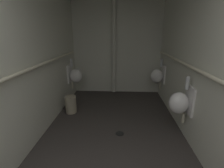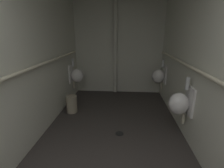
{
  "view_description": "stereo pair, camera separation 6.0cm",
  "coord_description": "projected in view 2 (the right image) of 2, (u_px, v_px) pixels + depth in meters",
  "views": [
    {
      "loc": [
        0.11,
        -0.24,
        1.64
      ],
      "look_at": [
        -0.03,
        2.43,
        0.81
      ],
      "focal_mm": 26.78,
      "sensor_mm": 36.0,
      "label": 1
    },
    {
      "loc": [
        0.17,
        -0.24,
        1.64
      ],
      "look_at": [
        -0.03,
        2.43,
        0.81
      ],
      "focal_mm": 26.78,
      "sensor_mm": 36.0,
      "label": 2
    }
  ],
  "objects": [
    {
      "name": "wall_left",
      "position": [
        33.0,
        59.0,
        2.5
      ],
      "size": [
        0.06,
        4.43,
        2.51
      ],
      "primitive_type": "cube",
      "color": "silver",
      "rests_on": "ground"
    },
    {
      "name": "urinal_right_mid",
      "position": [
        180.0,
        103.0,
        2.53
      ],
      "size": [
        0.32,
        0.3,
        0.76
      ],
      "color": "white"
    },
    {
      "name": "wall_right",
      "position": [
        199.0,
        61.0,
        2.33
      ],
      "size": [
        0.06,
        4.43,
        2.51
      ],
      "primitive_type": "cube",
      "color": "silver",
      "rests_on": "ground"
    },
    {
      "name": "urinal_left_mid",
      "position": [
        76.0,
        75.0,
        4.18
      ],
      "size": [
        0.32,
        0.3,
        0.76
      ],
      "color": "white"
    },
    {
      "name": "supply_pipe_left",
      "position": [
        39.0,
        65.0,
        2.52
      ],
      "size": [
        0.06,
        3.62,
        0.06
      ],
      "color": "beige"
    },
    {
      "name": "wall_back",
      "position": [
        119.0,
        47.0,
        4.49
      ],
      "size": [
        2.47,
        0.06,
        2.51
      ],
      "primitive_type": "cube",
      "color": "silver",
      "rests_on": "ground"
    },
    {
      "name": "supply_pipe_right",
      "position": [
        191.0,
        67.0,
        2.39
      ],
      "size": [
        0.06,
        3.72,
        0.06
      ],
      "color": "beige"
    },
    {
      "name": "urinal_right_far",
      "position": [
        159.0,
        76.0,
        4.11
      ],
      "size": [
        0.32,
        0.3,
        0.76
      ],
      "color": "white"
    },
    {
      "name": "floor_drain",
      "position": [
        120.0,
        133.0,
        2.82
      ],
      "size": [
        0.14,
        0.14,
        0.01
      ],
      "primitive_type": "cylinder",
      "color": "black",
      "rests_on": "ground"
    },
    {
      "name": "floor",
      "position": [
        113.0,
        137.0,
        2.8
      ],
      "size": [
        2.47,
        4.43,
        0.08
      ],
      "primitive_type": "cube",
      "color": "#383330",
      "rests_on": "ground"
    },
    {
      "name": "standpipe_back_wall",
      "position": [
        115.0,
        48.0,
        4.4
      ],
      "size": [
        0.11,
        0.11,
        2.46
      ],
      "primitive_type": "cylinder",
      "color": "silver",
      "rests_on": "ground"
    },
    {
      "name": "waste_bin",
      "position": [
        72.0,
        104.0,
        3.54
      ],
      "size": [
        0.23,
        0.23,
        0.37
      ],
      "primitive_type": "cylinder",
      "color": "#9E937A",
      "rests_on": "ground"
    }
  ]
}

